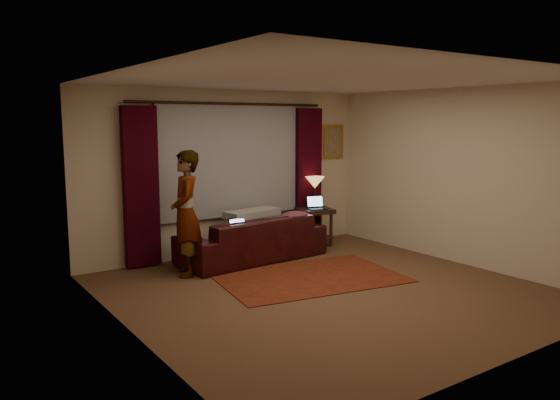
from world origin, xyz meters
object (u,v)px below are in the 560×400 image
object	(u,v)px
tiffany_lamp	(315,192)
person	(186,214)
laptop_sofa	(242,226)
sofa	(252,230)
laptop_table	(317,203)
end_table	(314,227)

from	to	relation	value
tiffany_lamp	person	xyz separation A→B (m)	(-2.65, -0.54, -0.04)
laptop_sofa	person	bearing A→B (deg)	170.99
sofa	tiffany_lamp	size ratio (longest dim) A/B	4.32
laptop_sofa	tiffany_lamp	world-z (taller)	tiffany_lamp
sofa	laptop_sofa	size ratio (longest dim) A/B	6.68
sofa	tiffany_lamp	distance (m)	1.58
tiffany_lamp	laptop_table	bearing A→B (deg)	-116.14
end_table	person	bearing A→B (deg)	-169.88
tiffany_lamp	laptop_table	size ratio (longest dim) A/B	1.57
laptop_sofa	laptop_table	world-z (taller)	laptop_table
end_table	tiffany_lamp	bearing A→B (deg)	50.14
person	tiffany_lamp	bearing A→B (deg)	122.11
laptop_table	person	size ratio (longest dim) A/B	0.20
end_table	laptop_table	xyz separation A→B (m)	(-0.03, -0.11, 0.43)
sofa	laptop_table	xyz separation A→B (m)	(1.38, 0.16, 0.29)
sofa	tiffany_lamp	world-z (taller)	tiffany_lamp
sofa	end_table	xyz separation A→B (m)	(1.41, 0.27, -0.14)
laptop_sofa	person	distance (m)	0.95
end_table	sofa	bearing A→B (deg)	-169.20
laptop_table	laptop_sofa	bearing A→B (deg)	-153.85
laptop_table	end_table	bearing A→B (deg)	91.55
tiffany_lamp	person	size ratio (longest dim) A/B	0.31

